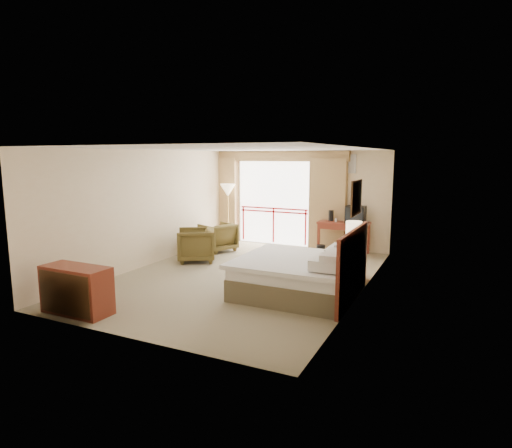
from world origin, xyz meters
The scene contains 29 objects.
floor centered at (0.00, 0.00, 0.00)m, with size 7.00×7.00×0.00m, color gray.
ceiling centered at (0.00, 0.00, 2.70)m, with size 7.00×7.00×0.00m, color white.
wall_back centered at (0.00, 3.50, 1.35)m, with size 5.00×5.00×0.00m, color beige.
wall_front centered at (0.00, -3.50, 1.35)m, with size 5.00×5.00×0.00m, color beige.
wall_left centered at (-2.50, 0.00, 1.35)m, with size 7.00×7.00×0.00m, color beige.
wall_right centered at (2.50, 0.00, 1.35)m, with size 7.00×7.00×0.00m, color beige.
balcony_door centered at (-0.80, 3.48, 1.20)m, with size 2.40×2.40×0.00m, color white.
balcony_railing centered at (-0.80, 3.46, 0.81)m, with size 2.09×0.03×1.02m.
curtain_left centered at (-2.45, 3.35, 1.25)m, with size 1.00×0.26×2.50m, color olive.
curtain_right centered at (0.85, 3.35, 1.25)m, with size 1.00×0.26×2.50m, color olive.
valance centered at (-0.80, 3.38, 2.55)m, with size 4.40×0.22×0.28m, color olive.
hvac_vent centered at (1.30, 3.47, 2.35)m, with size 0.50×0.04×0.50m, color silver.
bed centered at (1.50, -0.60, 0.38)m, with size 2.13×2.06×0.97m.
headboard centered at (2.46, -0.60, 0.65)m, with size 0.06×2.10×1.30m, color maroon.
framed_art centered at (2.47, -0.60, 1.85)m, with size 0.04×0.72×0.60m.
nightstand centered at (2.14, 0.76, 0.31)m, with size 0.44×0.52×0.63m, color maroon.
table_lamp centered at (2.14, 0.81, 1.08)m, with size 0.33×0.33×0.58m.
phone centered at (2.09, 0.61, 0.66)m, with size 0.17×0.13×0.07m, color black.
desk centered at (1.37, 3.13, 0.66)m, with size 1.30×0.63×0.85m.
tv centered at (1.67, 3.07, 1.06)m, with size 0.48×0.38×0.44m.
coffee_maker centered at (1.02, 3.08, 0.99)m, with size 0.13×0.13×0.29m, color black.
cup centered at (1.17, 3.03, 0.89)m, with size 0.06×0.06×0.09m, color white.
wastebasket centered at (0.91, 2.59, 0.14)m, with size 0.22×0.22×0.28m, color black.
armchair_far centered at (-1.78, 1.94, 0.00)m, with size 0.81×0.83×0.76m, color #483B18.
armchair_near centered at (-1.68, 0.72, 0.00)m, with size 0.86×0.89×0.81m, color #483B18.
side_table centered at (-1.93, 1.64, 0.40)m, with size 0.54×0.54×0.59m.
book centered at (-1.93, 1.64, 0.59)m, with size 0.19×0.25×0.02m, color white.
floor_lamp centered at (-2.04, 2.98, 1.51)m, with size 0.45×0.45×1.75m.
dresser centered at (-1.48, -3.10, 0.39)m, with size 1.18×0.50×0.79m.
Camera 1 is at (4.06, -7.89, 2.55)m, focal length 30.00 mm.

